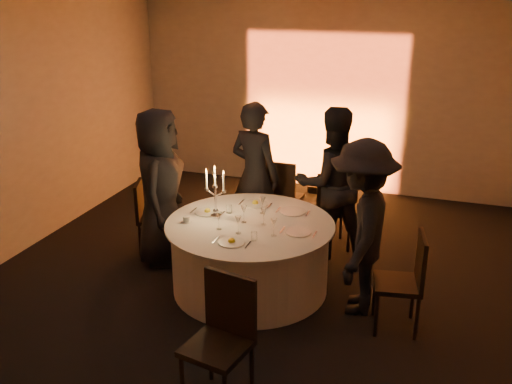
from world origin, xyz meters
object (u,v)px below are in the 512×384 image
(guest_back_right, at_px, (331,183))
(coffee_cup, at_px, (186,219))
(chair_back_right, at_px, (333,205))
(banquet_table, at_px, (250,256))
(chair_right, at_px, (407,277))
(chair_left, at_px, (148,213))
(guest_back_left, at_px, (255,175))
(guest_left, at_px, (160,187))
(candelabra, at_px, (215,199))
(chair_front, at_px, (223,332))
(chair_back_left, at_px, (280,194))
(guest_right, at_px, (361,228))

(guest_back_right, xyz_separation_m, coffee_cup, (-1.28, -1.31, -0.12))
(chair_back_right, distance_m, guest_back_right, 0.35)
(banquet_table, xyz_separation_m, chair_right, (1.66, -0.27, 0.17))
(chair_back_right, relative_size, chair_right, 1.05)
(chair_back_right, height_order, guest_back_right, guest_back_right)
(chair_left, relative_size, guest_back_left, 0.49)
(guest_left, bearing_deg, coffee_cup, -144.93)
(coffee_cup, height_order, candelabra, candelabra)
(chair_front, xyz_separation_m, coffee_cup, (-1.02, 1.52, 0.20))
(coffee_cup, bearing_deg, guest_left, 138.91)
(chair_right, distance_m, guest_back_right, 1.76)
(banquet_table, relative_size, chair_back_left, 1.69)
(chair_right, bearing_deg, chair_back_left, -143.56)
(chair_back_right, bearing_deg, guest_back_right, 60.50)
(chair_back_right, xyz_separation_m, coffee_cup, (-1.29, -1.43, 0.21))
(candelabra, bearing_deg, guest_back_left, 84.97)
(banquet_table, relative_size, chair_back_right, 1.73)
(guest_back_left, bearing_deg, guest_left, 57.78)
(chair_back_right, bearing_deg, chair_right, 99.33)
(banquet_table, xyz_separation_m, guest_back_right, (0.63, 1.12, 0.54))
(banquet_table, height_order, chair_back_right, chair_back_right)
(chair_left, relative_size, chair_back_right, 0.86)
(guest_back_right, relative_size, candelabra, 3.14)
(guest_back_right, bearing_deg, guest_back_left, -27.71)
(guest_left, height_order, guest_right, guest_left)
(chair_back_left, distance_m, guest_back_right, 0.81)
(chair_left, xyz_separation_m, chair_back_right, (2.14, 0.75, 0.08))
(chair_left, distance_m, chair_right, 3.24)
(candelabra, bearing_deg, chair_back_left, 75.50)
(candelabra, bearing_deg, chair_left, 158.00)
(banquet_table, height_order, guest_left, guest_left)
(chair_back_left, relative_size, guest_right, 0.59)
(chair_left, bearing_deg, candelabra, -131.69)
(chair_front, distance_m, guest_back_left, 2.91)
(banquet_table, xyz_separation_m, chair_back_right, (0.64, 1.23, 0.20))
(banquet_table, distance_m, candelabra, 0.72)
(chair_front, height_order, candelabra, candelabra)
(guest_back_right, bearing_deg, chair_front, 55.25)
(banquet_table, xyz_separation_m, guest_left, (-1.21, 0.30, 0.54))
(guest_left, xyz_separation_m, candelabra, (0.80, -0.25, 0.04))
(coffee_cup, relative_size, candelabra, 0.19)
(banquet_table, relative_size, coffee_cup, 16.36)
(chair_front, distance_m, candelabra, 1.96)
(chair_front, distance_m, guest_back_right, 2.87)
(chair_back_left, distance_m, chair_front, 3.12)
(chair_back_left, xyz_separation_m, chair_front, (0.44, -3.09, -0.00))
(chair_left, distance_m, guest_back_right, 2.26)
(banquet_table, bearing_deg, chair_right, -9.08)
(candelabra, bearing_deg, guest_left, 162.57)
(chair_right, distance_m, guest_back_left, 2.43)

